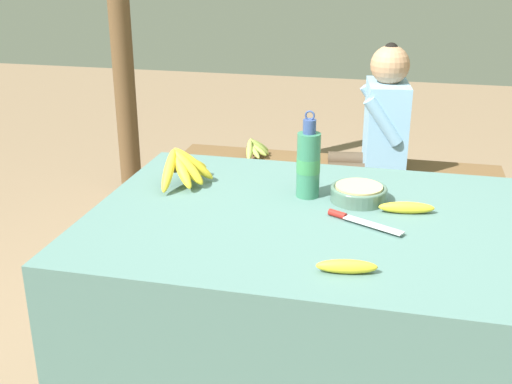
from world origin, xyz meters
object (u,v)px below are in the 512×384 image
Objects in this scene: serving_bowl at (359,192)px; loose_banana_side at (407,208)px; knife at (354,219)px; banana_bunch_green at (255,148)px; water_bottle at (308,163)px; loose_banana_front at (347,266)px; banana_bunch_ripe at (184,166)px; wooden_bench at (335,174)px; seated_vendor at (376,131)px.

serving_bowl is 0.16m from loose_banana_side.
banana_bunch_green is (-0.67, 1.60, -0.32)m from knife.
loose_banana_side is (0.31, -0.07, -0.09)m from water_bottle.
loose_banana_front is 0.31m from knife.
banana_bunch_ripe reaches higher than loose_banana_front.
loose_banana_front is at bearing -83.08° from wooden_bench.
serving_bowl is 0.18m from water_bottle.
water_bottle is 1.57m from banana_bunch_green.
wooden_bench is at bearing 0.02° from banana_bunch_green.
banana_bunch_ripe reaches higher than wooden_bench.
banana_bunch_ripe is 1.23× the size of knife.
knife is at bearing -89.09° from serving_bowl.
loose_banana_front is 1.97m from wooden_bench.
loose_banana_side is at bearing -61.39° from banana_bunch_green.
loose_banana_front reaches higher than knife.
loose_banana_side is 0.18m from knife.
loose_banana_side is at bearing 63.17° from knife.
water_bottle is 1.52m from wooden_bench.
serving_bowl is at bearing -1.11° from water_bottle.
wooden_bench is 7.26× the size of banana_bunch_green.
serving_bowl is 1.51m from wooden_bench.
knife is (0.16, -0.17, -0.10)m from water_bottle.
seated_vendor reaches higher than water_bottle.
wooden_bench is (-0.06, 1.42, -0.53)m from water_bottle.
loose_banana_side reaches higher than knife.
loose_banana_front is at bearing 83.31° from seated_vendor.
seated_vendor is at bearing 96.40° from loose_banana_side.
loose_banana_front is 0.14× the size of seated_vendor.
loose_banana_side is 0.10× the size of wooden_bench.
water_bottle is at bearing 160.23° from knife.
banana_bunch_ripe is 1.15× the size of banana_bunch_green.
seated_vendor is (-0.03, 1.86, -0.18)m from loose_banana_front.
serving_bowl is at bearing 91.39° from loose_banana_front.
wooden_bench is at bearing 98.75° from serving_bowl.
wooden_bench is (-0.22, 1.43, -0.45)m from serving_bowl.
knife is 0.93× the size of banana_bunch_green.
seated_vendor is at bearing 90.87° from loose_banana_front.
seated_vendor reaches higher than serving_bowl.
banana_bunch_ripe is 1.46m from banana_bunch_green.
banana_bunch_green is at bearing 139.91° from knife.
loose_banana_side is 1.73m from banana_bunch_green.
banana_bunch_ripe is 1.53m from wooden_bench.
knife is (-0.14, -0.10, -0.01)m from loose_banana_side.
loose_banana_front is 0.69× the size of knife.
loose_banana_front is (0.17, -0.48, -0.09)m from water_bottle.
wooden_bench is at bearing 125.06° from knife.
loose_banana_front reaches higher than banana_bunch_green.
banana_bunch_ripe reaches higher than knife.
water_bottle reaches higher than banana_bunch_green.
banana_bunch_ripe is 0.61m from knife.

